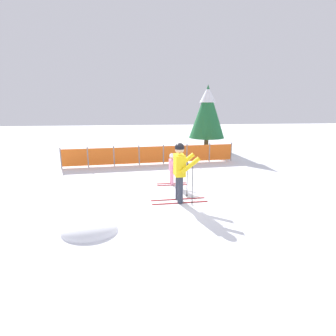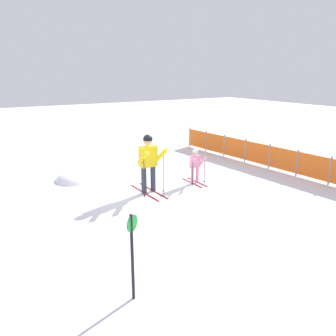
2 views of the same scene
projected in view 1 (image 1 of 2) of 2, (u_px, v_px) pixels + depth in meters
name	position (u px, v px, depth m)	size (l,w,h in m)	color
ground_plane	(170.00, 202.00, 7.95)	(60.00, 60.00, 0.00)	white
skier_adult	(180.00, 167.00, 7.78)	(1.72, 0.78, 1.81)	maroon
skier_child	(172.00, 167.00, 9.55)	(1.10, 0.55, 1.17)	maroon
safety_fence	(151.00, 155.00, 12.84)	(8.44, 0.75, 0.96)	gray
conifer_far	(207.00, 111.00, 15.96)	(2.18, 2.18, 4.04)	#4C3823
snow_mound	(90.00, 231.00, 6.13)	(1.31, 1.11, 0.52)	white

